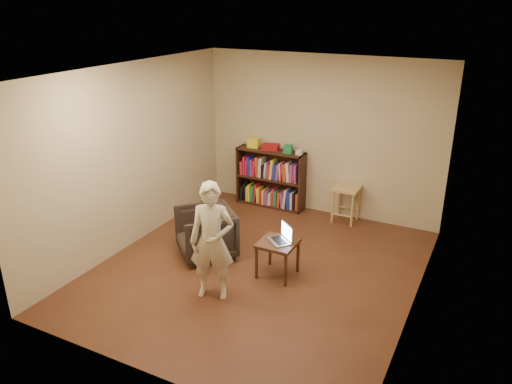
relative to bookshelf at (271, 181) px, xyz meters
The scene contains 15 objects.
floor 2.29m from the bookshelf, 68.85° to the right, with size 4.50×4.50×0.00m, color #482517.
ceiling 3.12m from the bookshelf, 68.85° to the right, with size 4.50×4.50×0.00m, color silver.
wall_back 1.19m from the bookshelf, 10.90° to the left, with size 4.00×4.00×0.00m, color #BAB28C.
wall_left 2.56m from the bookshelf, 119.61° to the right, with size 4.50×4.50×0.00m, color #BAB28C.
wall_right 3.61m from the bookshelf, 36.69° to the right, with size 4.50×4.50×0.00m, color #BAB28C.
bookshelf is the anchor object (origin of this frame).
box_yellow 0.72m from the bookshelf, behind, with size 0.19×0.14×0.16m, color yellow.
red_cloth 0.61m from the bookshelf, 150.78° to the left, with size 0.27×0.20×0.09m, color maroon.
box_green 0.70m from the bookshelf, ahead, with size 0.13×0.13×0.13m, color #1E743B.
box_white 0.79m from the bookshelf, ahead, with size 0.09×0.09×0.08m, color beige.
stool 1.36m from the bookshelf, ahead, with size 0.41×0.41×0.59m.
armchair 2.06m from the bookshelf, 90.67° to the right, with size 0.74×0.76×0.69m, color black.
side_table 2.37m from the bookshelf, 62.47° to the right, with size 0.47×0.47×0.48m.
laptop 2.35m from the bookshelf, 61.06° to the right, with size 0.38×0.37×0.24m.
person 2.96m from the bookshelf, 78.20° to the right, with size 0.53×0.35×1.46m, color beige.
Camera 1 is at (2.63, -5.22, 3.39)m, focal length 35.00 mm.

